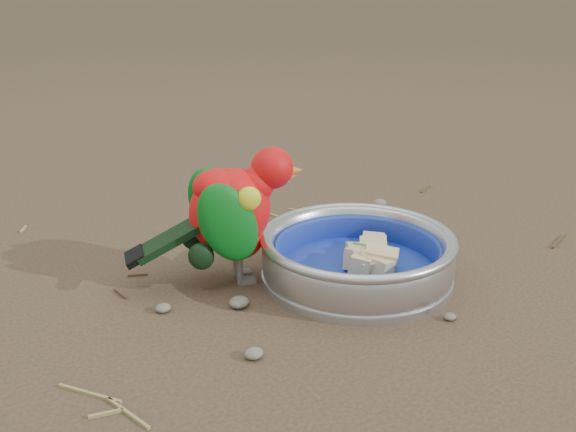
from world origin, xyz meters
TOP-DOWN VIEW (x-y plane):
  - ground at (0.00, 0.00)m, footprint 60.00×60.00m
  - food_bowl at (0.12, 0.04)m, footprint 0.24×0.24m
  - bowl_wall at (0.12, 0.04)m, footprint 0.24×0.24m
  - fruit_wedges at (0.12, 0.04)m, footprint 0.15×0.15m
  - lory_parrot at (-0.02, 0.11)m, footprint 0.22×0.14m
  - ground_debris at (-0.00, 0.09)m, footprint 0.90×0.80m

SIDE VIEW (x-z plane):
  - ground at x=0.00m, z-range 0.00..0.00m
  - ground_debris at x=0.00m, z-range 0.00..0.01m
  - food_bowl at x=0.12m, z-range 0.00..0.02m
  - fruit_wedges at x=0.12m, z-range 0.02..0.05m
  - bowl_wall at x=0.12m, z-range 0.02..0.06m
  - lory_parrot at x=-0.02m, z-range 0.00..0.16m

